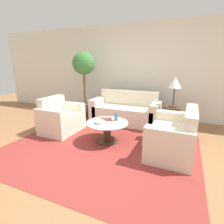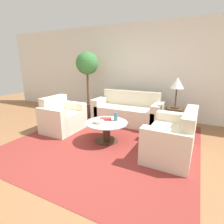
% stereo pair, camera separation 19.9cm
% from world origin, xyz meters
% --- Properties ---
extents(ground_plane, '(14.00, 14.00, 0.00)m').
position_xyz_m(ground_plane, '(0.00, 0.00, 0.00)').
color(ground_plane, '#8E603D').
extents(wall_back, '(10.00, 0.06, 2.60)m').
position_xyz_m(wall_back, '(0.00, 2.88, 1.30)').
color(wall_back, white).
rests_on(wall_back, ground_plane).
extents(rug, '(3.44, 3.44, 0.01)m').
position_xyz_m(rug, '(-0.00, 0.83, 0.00)').
color(rug, maroon).
rests_on(rug, ground_plane).
extents(sofa_main, '(1.78, 0.76, 0.82)m').
position_xyz_m(sofa_main, '(-0.04, 2.12, 0.28)').
color(sofa_main, beige).
rests_on(sofa_main, ground_plane).
extents(armchair, '(0.71, 0.91, 0.79)m').
position_xyz_m(armchair, '(-1.23, 0.91, 0.29)').
color(armchair, beige).
rests_on(armchair, ground_plane).
extents(loveseat, '(0.76, 1.22, 0.81)m').
position_xyz_m(loveseat, '(1.28, 0.86, 0.29)').
color(loveseat, beige).
rests_on(loveseat, ground_plane).
extents(coffee_table, '(0.84, 0.84, 0.40)m').
position_xyz_m(coffee_table, '(-0.00, 0.83, 0.26)').
color(coffee_table, '#422D1E').
rests_on(coffee_table, ground_plane).
extents(side_table, '(0.36, 0.36, 0.56)m').
position_xyz_m(side_table, '(1.13, 1.98, 0.28)').
color(side_table, '#422D1E').
rests_on(side_table, ground_plane).
extents(table_lamp, '(0.29, 0.29, 0.68)m').
position_xyz_m(table_lamp, '(1.13, 1.98, 1.09)').
color(table_lamp, '#422D1E').
rests_on(table_lamp, side_table).
extents(potted_plant, '(0.62, 0.62, 1.84)m').
position_xyz_m(potted_plant, '(-1.31, 2.17, 1.33)').
color(potted_plant, '#3D3833').
rests_on(potted_plant, ground_plane).
extents(vase, '(0.08, 0.08, 0.17)m').
position_xyz_m(vase, '(0.12, 1.00, 0.49)').
color(vase, slate).
rests_on(vase, coffee_table).
extents(bowl, '(0.21, 0.21, 0.05)m').
position_xyz_m(bowl, '(-0.10, 0.72, 0.43)').
color(bowl, beige).
rests_on(bowl, coffee_table).
extents(book_stack, '(0.26, 0.22, 0.04)m').
position_xyz_m(book_stack, '(-0.08, 0.95, 0.42)').
color(book_stack, '#BC3333').
rests_on(book_stack, coffee_table).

